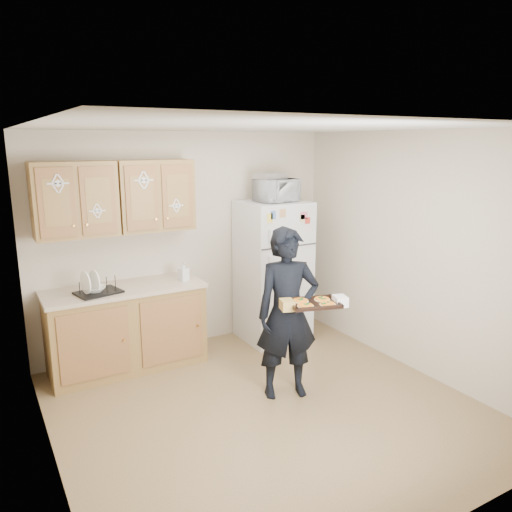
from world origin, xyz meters
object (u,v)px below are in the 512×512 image
at_px(microwave, 276,190).
at_px(refrigerator, 273,271).
at_px(baking_tray, 314,304).
at_px(person, 287,314).
at_px(dish_rack, 98,285).

bearing_deg(microwave, refrigerator, 92.41).
distance_m(baking_tray, microwave, 1.84).
relative_size(person, baking_tray, 3.73).
xyz_separation_m(person, microwave, (0.65, 1.24, 1.02)).
relative_size(refrigerator, baking_tray, 3.89).
distance_m(refrigerator, dish_rack, 2.09).
height_order(refrigerator, person, refrigerator).
xyz_separation_m(baking_tray, dish_rack, (-1.53, 1.54, 0.01)).
bearing_deg(refrigerator, microwave, -80.32).
xyz_separation_m(refrigerator, dish_rack, (-2.08, -0.03, 0.13)).
bearing_deg(person, dish_rack, 156.20).
xyz_separation_m(refrigerator, microwave, (0.01, -0.05, 0.98)).
bearing_deg(baking_tray, refrigerator, 88.02).
xyz_separation_m(person, baking_tray, (0.09, -0.29, 0.16)).
bearing_deg(dish_rack, microwave, -0.43).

